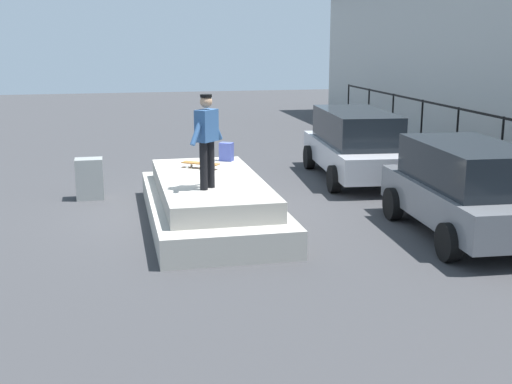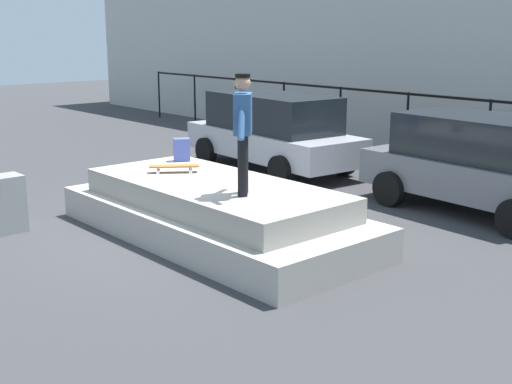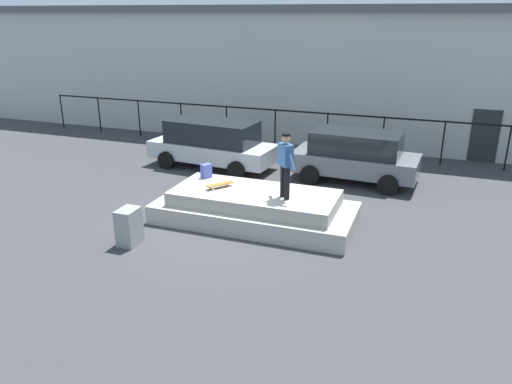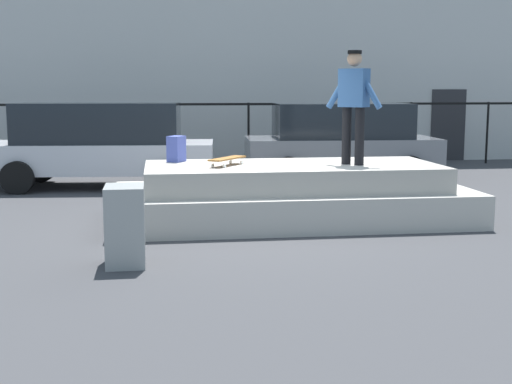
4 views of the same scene
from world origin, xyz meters
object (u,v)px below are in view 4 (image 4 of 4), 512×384
object	(u,v)px
car_silver_hatchback_near	(100,143)
utility_box	(125,226)
skateboarder	(354,99)
car_grey_hatchback_mid	(341,140)
skateboard	(227,159)
backpack	(176,149)

from	to	relation	value
car_silver_hatchback_near	utility_box	xyz separation A→B (m)	(0.80, -6.54, -0.46)
skateboarder	car_grey_hatchback_mid	distance (m)	4.79
skateboard	backpack	size ratio (longest dim) A/B	1.92
car_silver_hatchback_near	backpack	bearing A→B (deg)	-67.56
utility_box	backpack	bearing A→B (deg)	76.83
skateboarder	car_silver_hatchback_near	bearing A→B (deg)	133.21
skateboard	utility_box	bearing A→B (deg)	-121.36
skateboard	car_grey_hatchback_mid	world-z (taller)	car_grey_hatchback_mid
backpack	utility_box	distance (m)	3.12
backpack	car_grey_hatchback_mid	xyz separation A→B (m)	(3.68, 3.78, -0.17)
skateboarder	car_silver_hatchback_near	xyz separation A→B (m)	(-4.09, 4.35, -0.94)
skateboarder	car_grey_hatchback_mid	bearing A→B (deg)	77.02
car_silver_hatchback_near	car_grey_hatchback_mid	distance (m)	5.15
car_grey_hatchback_mid	car_silver_hatchback_near	bearing A→B (deg)	-177.51
backpack	car_silver_hatchback_near	distance (m)	3.85
skateboard	car_grey_hatchback_mid	xyz separation A→B (m)	(2.94, 4.45, -0.07)
skateboarder	utility_box	size ratio (longest dim) A/B	1.85
utility_box	car_grey_hatchback_mid	bearing A→B (deg)	56.78
car_silver_hatchback_near	skateboarder	bearing A→B (deg)	-46.79
skateboard	car_silver_hatchback_near	xyz separation A→B (m)	(-2.20, 4.23, -0.06)
skateboard	backpack	distance (m)	1.00
skateboarder	car_grey_hatchback_mid	xyz separation A→B (m)	(1.06, 4.58, -0.95)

